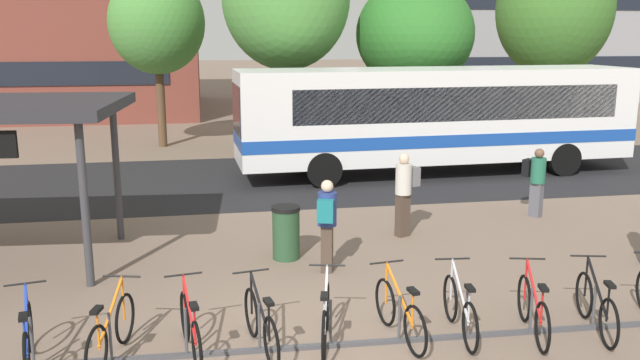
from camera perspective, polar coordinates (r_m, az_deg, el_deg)
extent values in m
plane|color=#7A6656|center=(9.39, -1.72, -14.25)|extent=(200.00, 200.00, 0.00)
cube|color=#232326|center=(19.59, -6.30, -0.01)|extent=(80.00, 7.20, 0.01)
cube|color=white|center=(20.45, 9.91, 5.66)|extent=(12.09, 3.01, 2.70)
cube|color=#1947A3|center=(20.54, 9.84, 3.86)|extent=(12.11, 3.04, 0.36)
cube|color=black|center=(18.98, -5.58, 8.69)|extent=(1.09, 2.33, 0.40)
cube|color=black|center=(19.01, -7.12, 6.06)|extent=(0.17, 2.19, 1.40)
cube|color=black|center=(19.39, 12.16, 6.40)|extent=(9.83, 0.44, 0.97)
cube|color=black|center=(21.67, 9.45, 7.13)|extent=(9.83, 0.44, 0.97)
cylinder|color=black|center=(18.47, 0.35, 0.88)|extent=(1.01, 0.34, 1.00)
cylinder|color=black|center=(20.69, -1.05, 2.14)|extent=(1.01, 0.34, 1.00)
cylinder|color=black|center=(21.34, 20.25, 1.68)|extent=(1.01, 0.34, 1.00)
cylinder|color=black|center=(23.29, 17.24, 2.74)|extent=(1.01, 0.34, 1.00)
cube|color=#47474C|center=(9.48, 3.88, -13.81)|extent=(9.69, 0.34, 0.06)
cylinder|color=#47474C|center=(9.48, -23.52, -12.72)|extent=(0.04, 0.04, 0.70)
cylinder|color=#47474C|center=(9.28, -17.59, -12.82)|extent=(0.04, 0.04, 0.70)
cylinder|color=#47474C|center=(9.17, -11.45, -12.77)|extent=(0.04, 0.04, 0.70)
cylinder|color=#47474C|center=(9.16, -5.24, -12.58)|extent=(0.04, 0.04, 0.70)
cylinder|color=#47474C|center=(9.25, 0.90, -12.26)|extent=(0.04, 0.04, 0.70)
cylinder|color=#47474C|center=(9.45, 6.84, -11.81)|extent=(0.04, 0.04, 0.70)
cylinder|color=#47474C|center=(9.73, 12.46, -11.27)|extent=(0.04, 0.04, 0.70)
cylinder|color=#47474C|center=(10.11, 17.70, -10.67)|extent=(0.04, 0.04, 0.70)
cylinder|color=#47474C|center=(10.55, 22.50, -10.04)|extent=(0.04, 0.04, 0.70)
torus|color=black|center=(9.97, -23.70, -11.48)|extent=(0.18, 0.70, 0.70)
cube|color=#1E3DB2|center=(9.40, -23.96, -10.89)|extent=(0.21, 0.91, 0.58)
cylinder|color=#1E3DB2|center=(9.02, -24.03, -12.23)|extent=(0.04, 0.04, 0.55)
cube|color=black|center=(8.92, -24.18, -10.68)|extent=(0.14, 0.24, 0.05)
cylinder|color=#1E3DB2|center=(9.83, -23.86, -9.84)|extent=(0.04, 0.04, 0.65)
cylinder|color=black|center=(9.72, -24.03, -8.13)|extent=(0.52, 0.13, 0.03)
torus|color=black|center=(9.79, -16.42, -11.35)|extent=(0.21, 0.69, 0.70)
torus|color=black|center=(8.93, -18.67, -13.91)|extent=(0.21, 0.69, 0.70)
cube|color=orange|center=(9.25, -17.57, -10.76)|extent=(0.24, 0.90, 0.58)
cylinder|color=orange|center=(8.90, -18.54, -12.11)|extent=(0.04, 0.04, 0.55)
cube|color=black|center=(8.80, -18.67, -10.54)|extent=(0.15, 0.24, 0.05)
cylinder|color=orange|center=(9.65, -16.58, -9.69)|extent=(0.04, 0.04, 0.65)
cylinder|color=black|center=(9.54, -16.70, -7.94)|extent=(0.51, 0.15, 0.03)
torus|color=black|center=(9.65, -11.54, -11.43)|extent=(0.16, 0.70, 0.70)
torus|color=black|center=(8.73, -10.54, -14.05)|extent=(0.16, 0.70, 0.70)
cube|color=red|center=(9.08, -11.17, -10.83)|extent=(0.19, 0.91, 0.58)
cylinder|color=red|center=(8.71, -10.72, -12.21)|extent=(0.03, 0.03, 0.55)
cube|color=black|center=(8.60, -10.79, -10.62)|extent=(0.14, 0.23, 0.05)
cylinder|color=red|center=(9.51, -11.61, -9.75)|extent=(0.04, 0.04, 0.65)
cylinder|color=black|center=(9.40, -11.69, -7.97)|extent=(0.52, 0.11, 0.03)
torus|color=black|center=(9.63, -5.91, -11.27)|extent=(0.17, 0.70, 0.70)
torus|color=black|center=(8.74, -4.20, -13.84)|extent=(0.17, 0.70, 0.70)
cube|color=black|center=(9.07, -5.18, -10.65)|extent=(0.19, 0.91, 0.58)
cylinder|color=black|center=(8.71, -4.42, -12.01)|extent=(0.03, 0.03, 0.55)
cube|color=black|center=(8.61, -4.45, -10.41)|extent=(0.14, 0.23, 0.05)
cylinder|color=black|center=(9.49, -5.93, -9.58)|extent=(0.04, 0.04, 0.65)
cylinder|color=black|center=(9.38, -5.97, -7.81)|extent=(0.52, 0.12, 0.03)
torus|color=black|center=(9.81, 0.62, -10.75)|extent=(0.20, 0.70, 0.70)
torus|color=black|center=(8.88, 0.35, -13.35)|extent=(0.20, 0.70, 0.70)
cube|color=#B7BABF|center=(9.24, 0.50, -10.16)|extent=(0.24, 0.90, 0.58)
cylinder|color=#B7BABF|center=(8.86, 0.38, -11.53)|extent=(0.04, 0.04, 0.55)
cube|color=black|center=(8.76, 0.38, -9.95)|extent=(0.15, 0.24, 0.05)
cylinder|color=#B7BABF|center=(9.67, 0.62, -9.09)|extent=(0.04, 0.04, 0.65)
cylinder|color=black|center=(9.56, 0.62, -7.34)|extent=(0.51, 0.14, 0.03)
torus|color=black|center=(9.98, 5.63, -10.40)|extent=(0.13, 0.70, 0.70)
torus|color=black|center=(9.13, 8.19, -12.73)|extent=(0.13, 0.70, 0.70)
cube|color=orange|center=(9.44, 6.85, -9.73)|extent=(0.15, 0.92, 0.58)
cylinder|color=orange|center=(9.10, 7.97, -10.98)|extent=(0.03, 0.03, 0.55)
cube|color=black|center=(9.00, 8.02, -9.44)|extent=(0.13, 0.23, 0.05)
cylinder|color=orange|center=(9.84, 5.72, -8.76)|extent=(0.04, 0.04, 0.65)
cylinder|color=black|center=(9.73, 5.76, -7.04)|extent=(0.52, 0.10, 0.03)
torus|color=black|center=(10.25, 11.14, -9.94)|extent=(0.12, 0.70, 0.70)
torus|color=black|center=(9.36, 12.79, -12.28)|extent=(0.12, 0.70, 0.70)
cube|color=#B7BABF|center=(9.70, 11.98, -9.31)|extent=(0.13, 0.92, 0.58)
cylinder|color=#B7BABF|center=(9.34, 12.69, -10.56)|extent=(0.03, 0.03, 0.55)
cube|color=black|center=(9.24, 12.77, -9.05)|extent=(0.12, 0.23, 0.05)
cylinder|color=#B7BABF|center=(10.12, 11.24, -8.34)|extent=(0.04, 0.04, 0.65)
cylinder|color=black|center=(10.01, 11.32, -6.66)|extent=(0.52, 0.08, 0.03)
torus|color=black|center=(10.52, 17.15, -9.67)|extent=(0.21, 0.70, 0.70)
torus|color=black|center=(9.62, 18.59, -11.94)|extent=(0.21, 0.70, 0.70)
cube|color=red|center=(9.97, 17.93, -9.05)|extent=(0.24, 0.90, 0.58)
cylinder|color=red|center=(9.60, 18.55, -10.26)|extent=(0.04, 0.04, 0.55)
cube|color=black|center=(9.51, 18.66, -8.79)|extent=(0.15, 0.24, 0.05)
cylinder|color=red|center=(10.40, 17.29, -8.11)|extent=(0.04, 0.04, 0.65)
cylinder|color=black|center=(10.29, 17.40, -6.47)|extent=(0.51, 0.15, 0.03)
torus|color=black|center=(10.94, 21.77, -9.17)|extent=(0.20, 0.70, 0.70)
torus|color=black|center=(10.05, 23.60, -11.26)|extent=(0.20, 0.70, 0.70)
cube|color=black|center=(10.40, 22.75, -8.53)|extent=(0.24, 0.90, 0.58)
cylinder|color=black|center=(10.04, 23.54, -9.66)|extent=(0.04, 0.04, 0.55)
cube|color=black|center=(9.95, 23.67, -8.24)|extent=(0.15, 0.24, 0.05)
cylinder|color=black|center=(10.81, 21.93, -7.66)|extent=(0.04, 0.04, 0.65)
cylinder|color=black|center=(10.71, 22.07, -6.08)|extent=(0.51, 0.15, 0.03)
cylinder|color=#38383D|center=(11.72, -19.58, -2.07)|extent=(0.15, 0.15, 2.84)
cylinder|color=#38383D|center=(14.26, -17.08, 0.61)|extent=(0.15, 0.15, 2.84)
cube|color=#47382D|center=(12.01, 0.61, -5.90)|extent=(0.27, 0.31, 0.87)
cylinder|color=navy|center=(11.80, 0.62, -2.50)|extent=(0.42, 0.42, 0.61)
sphere|color=beige|center=(11.70, 0.62, -0.54)|extent=(0.22, 0.22, 0.22)
cube|color=#197075|center=(11.54, 0.47, -2.69)|extent=(0.32, 0.25, 0.40)
cube|color=#47382D|center=(14.16, 7.11, -3.02)|extent=(0.32, 0.29, 0.92)
cylinder|color=beige|center=(13.97, 7.20, 0.08)|extent=(0.45, 0.45, 0.65)
sphere|color=beige|center=(13.88, 7.25, 1.83)|extent=(0.22, 0.22, 0.22)
cube|color=slate|center=(14.13, 8.01, 0.33)|extent=(0.28, 0.33, 0.40)
cube|color=#565660|center=(16.37, 18.09, -1.62)|extent=(0.31, 0.33, 0.81)
cylinder|color=#23664C|center=(16.22, 18.26, 0.79)|extent=(0.47, 0.47, 0.59)
sphere|color=brown|center=(16.14, 18.35, 2.20)|extent=(0.22, 0.22, 0.22)
cube|color=black|center=(16.33, 17.46, 1.03)|extent=(0.33, 0.31, 0.40)
cylinder|color=#284C2D|center=(12.69, -2.94, -4.70)|extent=(0.52, 0.52, 0.95)
cylinder|color=black|center=(12.55, -2.96, -2.45)|extent=(0.55, 0.55, 0.08)
cylinder|color=brown|center=(22.85, -2.84, 6.09)|extent=(0.32, 0.32, 3.35)
cylinder|color=brown|center=(24.51, 7.95, 5.47)|extent=(0.32, 0.32, 2.54)
ellipsoid|color=#2D7028|center=(24.33, 8.16, 12.33)|extent=(4.19, 4.19, 3.91)
cylinder|color=brown|center=(25.81, -13.50, 6.12)|extent=(0.32, 0.32, 3.01)
ellipsoid|color=#4C8E3D|center=(25.67, -13.86, 13.01)|extent=(3.50, 3.50, 3.76)
cylinder|color=brown|center=(30.84, 18.99, 6.57)|extent=(0.32, 0.32, 2.79)
ellipsoid|color=#427A2D|center=(30.73, 19.50, 13.68)|extent=(4.87, 4.87, 5.74)
cube|color=black|center=(43.92, 21.90, 9.12)|extent=(16.73, 0.06, 1.10)
cube|color=black|center=(43.92, 22.32, 14.10)|extent=(16.73, 0.06, 1.10)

